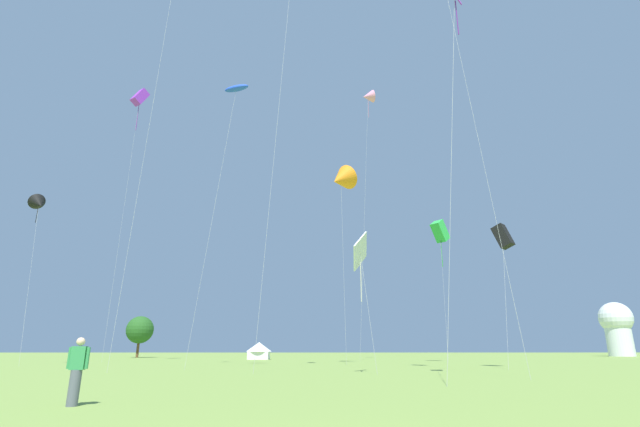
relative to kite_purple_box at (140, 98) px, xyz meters
name	(u,v)px	position (x,y,z in m)	size (l,w,h in m)	color
kite_purple_box	(140,98)	(0.00, 0.00, 0.00)	(2.30, 3.42, 35.87)	purple
kite_purple_diamond	(455,3)	(31.89, -34.58, -14.61)	(3.09, 2.27, 21.35)	purple
kite_black_delta	(39,204)	(-3.95, -11.17, -18.90)	(3.63, 3.52, 16.65)	black
kite_orange_delta	(341,179)	(26.90, -9.19, -15.40)	(4.25, 4.19, 20.80)	orange
kite_black_box	(503,237)	(39.74, -18.78, -24.08)	(2.57, 3.12, 11.46)	black
kite_blue_parafoil	(236,89)	(17.12, -19.81, -10.92)	(3.52, 2.18, 24.00)	blue
kite_pink_delta	(368,97)	(31.94, 4.71, 3.13)	(3.52, 3.51, 38.71)	pink
kite_white_diamond	(360,253)	(27.07, -26.76, -27.15)	(1.30, 2.53, 8.74)	white
kite_green_box	(440,231)	(39.00, -2.95, -19.60)	(2.56, 2.45, 16.25)	green
person_spectator	(76,372)	(17.90, -42.56, -33.62)	(0.57, 0.28, 1.73)	#565B66
festival_tent_left	(259,350)	(16.08, 12.56, -33.15)	(3.65, 3.65, 2.38)	white
observatory_dome	(617,326)	(86.13, 40.23, -28.46)	(6.40, 6.40, 10.80)	white
tree_distant_left	(140,330)	(-6.71, 27.22, -29.81)	(4.67, 4.67, 7.01)	brown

